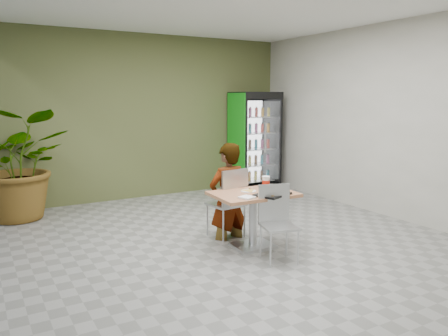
{
  "coord_description": "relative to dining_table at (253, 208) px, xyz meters",
  "views": [
    {
      "loc": [
        -2.97,
        -4.74,
        2.0
      ],
      "look_at": [
        0.06,
        0.51,
        1.0
      ],
      "focal_mm": 35.0,
      "sensor_mm": 36.0,
      "label": 1
    }
  ],
  "objects": [
    {
      "name": "dining_table",
      "position": [
        0.0,
        0.0,
        0.0
      ],
      "size": [
        1.1,
        0.8,
        0.75
      ],
      "rotation": [
        0.0,
        0.0,
        -0.05
      ],
      "color": "#B4774D",
      "rests_on": "ground"
    },
    {
      "name": "napkin_stack",
      "position": [
        -0.25,
        -0.23,
        0.22
      ],
      "size": [
        0.21,
        0.21,
        0.02
      ],
      "primitive_type": "cube",
      "rotation": [
        0.0,
        0.0,
        0.31
      ],
      "color": "white",
      "rests_on": "dining_table"
    },
    {
      "name": "cafeteria_tray",
      "position": [
        0.12,
        -0.26,
        0.23
      ],
      "size": [
        0.53,
        0.46,
        0.03
      ],
      "primitive_type": "cube",
      "rotation": [
        0.0,
        0.0,
        0.37
      ],
      "color": "black",
      "rests_on": "dining_table"
    },
    {
      "name": "pizza_plate",
      "position": [
        -0.02,
        0.09,
        0.23
      ],
      "size": [
        0.28,
        0.28,
        0.03
      ],
      "color": "white",
      "rests_on": "dining_table"
    },
    {
      "name": "seated_woman",
      "position": [
        -0.08,
        0.54,
        -0.01
      ],
      "size": [
        0.66,
        0.47,
        1.66
      ],
      "primitive_type": "imported",
      "rotation": [
        0.0,
        0.0,
        3.26
      ],
      "color": "black",
      "rests_on": "ground"
    },
    {
      "name": "ground",
      "position": [
        -0.16,
        0.09,
        -0.54
      ],
      "size": [
        7.0,
        7.0,
        0.0
      ],
      "primitive_type": "plane",
      "color": "gray",
      "rests_on": "ground"
    },
    {
      "name": "chair_far",
      "position": [
        -0.06,
        0.48,
        0.05
      ],
      "size": [
        0.5,
        0.5,
        1.01
      ],
      "rotation": [
        0.0,
        0.0,
        3.26
      ],
      "color": "#B7BABC",
      "rests_on": "ground"
    },
    {
      "name": "beverage_fridge",
      "position": [
        2.14,
        3.16,
        0.51
      ],
      "size": [
        0.97,
        0.75,
        2.09
      ],
      "rotation": [
        0.0,
        0.0,
        -0.02
      ],
      "color": "black",
      "rests_on": "ground"
    },
    {
      "name": "room_envelope",
      "position": [
        -0.16,
        0.09,
        1.06
      ],
      "size": [
        6.0,
        7.0,
        3.2
      ],
      "primitive_type": null,
      "color": "beige",
      "rests_on": "ground"
    },
    {
      "name": "chair_near",
      "position": [
        0.03,
        -0.47,
        0.0
      ],
      "size": [
        0.5,
        0.51,
        0.92
      ],
      "rotation": [
        0.0,
        0.0,
        -0.26
      ],
      "color": "#B7BABC",
      "rests_on": "ground"
    },
    {
      "name": "soda_cup",
      "position": [
        0.25,
        0.08,
        0.3
      ],
      "size": [
        0.1,
        0.1,
        0.18
      ],
      "color": "white",
      "rests_on": "dining_table"
    },
    {
      "name": "potted_plant",
      "position": [
        -2.51,
        3.05,
        0.37
      ],
      "size": [
        2.02,
        1.89,
        1.82
      ],
      "primitive_type": "imported",
      "rotation": [
        0.0,
        0.0,
        -0.34
      ],
      "color": "#2D7031",
      "rests_on": "ground"
    }
  ]
}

